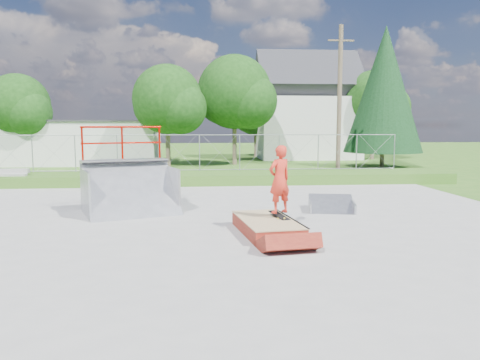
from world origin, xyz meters
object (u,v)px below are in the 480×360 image
object	(u,v)px
grind_box	(267,227)
skater	(280,182)
quarter_pipe	(130,171)
flat_bank_ramp	(331,205)

from	to	relation	value
grind_box	skater	xyz separation A→B (m)	(0.35, 0.18, 1.11)
grind_box	quarter_pipe	distance (m)	5.08
quarter_pipe	flat_bank_ramp	distance (m)	6.46
skater	grind_box	bearing A→B (deg)	0.38
flat_bank_ramp	skater	distance (m)	3.68
flat_bank_ramp	skater	size ratio (longest dim) A/B	0.86
quarter_pipe	skater	world-z (taller)	quarter_pipe
grind_box	skater	world-z (taller)	skater
quarter_pipe	flat_bank_ramp	world-z (taller)	quarter_pipe
flat_bank_ramp	skater	bearing A→B (deg)	-116.70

